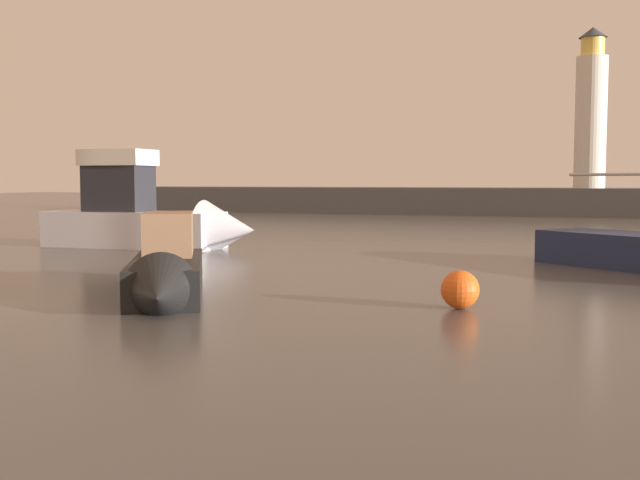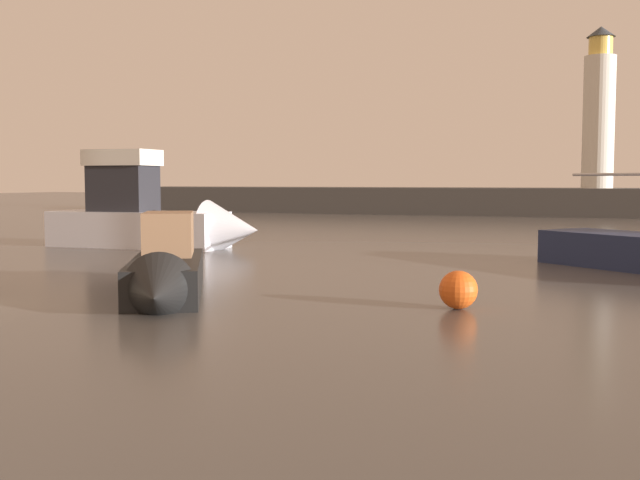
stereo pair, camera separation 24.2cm
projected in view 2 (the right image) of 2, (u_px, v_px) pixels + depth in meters
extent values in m
plane|color=#4C4742|center=(455.00, 246.00, 30.50)|extent=(220.00, 220.00, 0.00)
cube|color=#423F3D|center=(525.00, 201.00, 57.88)|extent=(66.17, 6.45, 2.05)
cylinder|color=silver|center=(599.00, 122.00, 55.67)|extent=(2.24, 2.24, 9.56)
cylinder|color=#F2CC59|center=(601.00, 47.00, 55.25)|extent=(1.68, 1.68, 1.34)
cone|color=#33383D|center=(601.00, 32.00, 55.16)|extent=(2.01, 2.01, 0.76)
cube|color=silver|center=(138.00, 229.00, 30.20)|extent=(7.12, 2.46, 1.40)
cone|color=silver|center=(233.00, 230.00, 28.86)|extent=(2.13, 2.27, 2.22)
cube|color=#232328|center=(123.00, 189.00, 30.29)|extent=(2.46, 1.65, 1.80)
cube|color=silver|center=(122.00, 158.00, 30.20)|extent=(2.71, 1.81, 0.63)
cube|color=black|center=(167.00, 276.00, 17.60)|extent=(3.75, 5.24, 0.83)
cone|color=black|center=(157.00, 293.00, 14.69)|extent=(1.96, 1.92, 1.48)
cube|color=#8C6647|center=(169.00, 234.00, 18.37)|extent=(1.85, 2.14, 1.03)
cylinder|color=#B7B7BC|center=(636.00, 174.00, 22.61)|extent=(3.65, 2.95, 0.09)
sphere|color=#EA5919|center=(458.00, 290.00, 15.60)|extent=(0.79, 0.79, 0.79)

